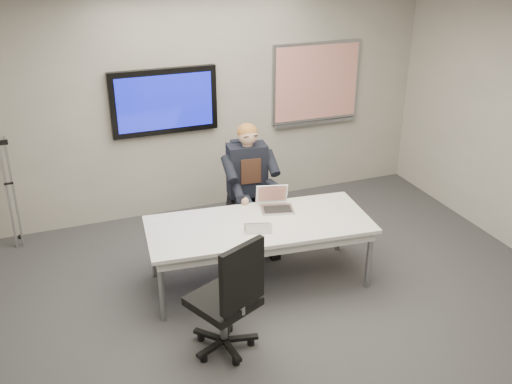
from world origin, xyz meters
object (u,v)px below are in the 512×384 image
object	(u,v)px
office_chair_near	(227,317)
laptop	(275,203)
office_chair_far	(247,209)
seated_person	(253,199)
conference_table	(259,230)

from	to	relation	value
office_chair_near	laptop	bearing A→B (deg)	-153.19
office_chair_far	seated_person	bearing A→B (deg)	-72.74
conference_table	seated_person	world-z (taller)	seated_person
office_chair_far	laptop	world-z (taller)	office_chair_far
conference_table	office_chair_near	bearing A→B (deg)	-119.75
office_chair_near	conference_table	bearing A→B (deg)	-150.23
office_chair_near	seated_person	xyz separation A→B (m)	(0.87, 1.69, 0.22)
office_chair_far	conference_table	bearing A→B (deg)	-81.87
laptop	office_chair_near	bearing A→B (deg)	-114.04
conference_table	office_chair_near	world-z (taller)	office_chair_near
office_chair_near	office_chair_far	bearing A→B (deg)	-139.40
office_chair_near	laptop	xyz separation A→B (m)	(0.93, 1.18, 0.40)
conference_table	laptop	xyz separation A→B (m)	(0.28, 0.26, 0.14)
conference_table	office_chair_far	size ratio (longest dim) A/B	2.20
conference_table	office_chair_far	world-z (taller)	office_chair_far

